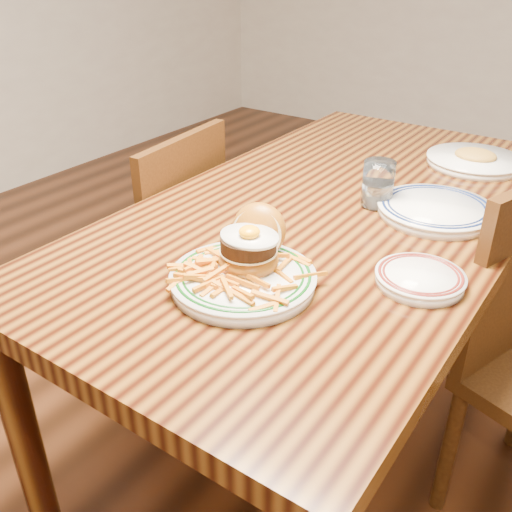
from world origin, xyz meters
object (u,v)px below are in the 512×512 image
Objects in this scene: table at (335,237)px; side_plate at (420,278)px; main_plate at (246,265)px; chair_left at (160,254)px.

table is 9.29× the size of side_plate.
main_plate is 1.74× the size of side_plate.
table is 0.40m from side_plate.
chair_left reaches higher than side_plate.
table is 1.86× the size of chair_left.
main_plate reaches higher than table.
chair_left is at bearing -173.26° from table.
side_plate is (0.31, -0.24, 0.10)m from table.
table is at bearing 76.00° from main_plate.
main_plate is at bearing -163.21° from side_plate.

